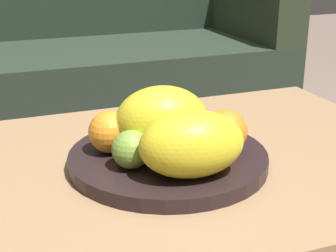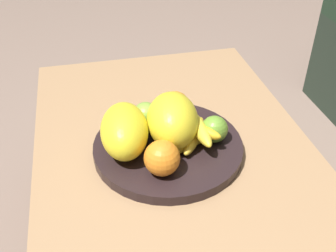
% 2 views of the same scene
% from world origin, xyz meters
% --- Properties ---
extents(coffee_table, '(1.03, 0.68, 0.41)m').
position_xyz_m(coffee_table, '(0.00, 0.00, 0.37)').
color(coffee_table, '#A27B54').
rests_on(coffee_table, ground_plane).
extents(couch, '(1.70, 0.70, 0.90)m').
position_xyz_m(couch, '(0.06, 1.24, 0.30)').
color(couch, '#263227').
rests_on(couch, ground_plane).
extents(fruit_bowl, '(0.36, 0.36, 0.03)m').
position_xyz_m(fruit_bowl, '(-0.01, -0.02, 0.43)').
color(fruit_bowl, black).
rests_on(fruit_bowl, coffee_table).
extents(melon_large_front, '(0.18, 0.14, 0.12)m').
position_xyz_m(melon_large_front, '(-0.01, -0.01, 0.50)').
color(melon_large_front, yellow).
rests_on(melon_large_front, fruit_bowl).
extents(melon_smaller_beside, '(0.18, 0.13, 0.11)m').
position_xyz_m(melon_smaller_beside, '(-0.01, -0.12, 0.49)').
color(melon_smaller_beside, yellow).
rests_on(melon_smaller_beside, fruit_bowl).
extents(orange_front, '(0.08, 0.08, 0.08)m').
position_xyz_m(orange_front, '(-0.10, 0.02, 0.48)').
color(orange_front, orange).
rests_on(orange_front, fruit_bowl).
extents(orange_left, '(0.08, 0.08, 0.08)m').
position_xyz_m(orange_left, '(0.09, -0.05, 0.48)').
color(orange_left, orange).
rests_on(orange_left, fruit_bowl).
extents(apple_front, '(0.07, 0.07, 0.07)m').
position_xyz_m(apple_front, '(-0.09, -0.06, 0.47)').
color(apple_front, '#7EA83D').
rests_on(apple_front, fruit_bowl).
extents(apple_left, '(0.06, 0.06, 0.06)m').
position_xyz_m(apple_left, '(0.01, 0.09, 0.47)').
color(apple_left, olive).
rests_on(apple_left, fruit_bowl).
extents(banana_bunch, '(0.16, 0.16, 0.06)m').
position_xyz_m(banana_bunch, '(0.01, 0.04, 0.47)').
color(banana_bunch, gold).
rests_on(banana_bunch, fruit_bowl).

